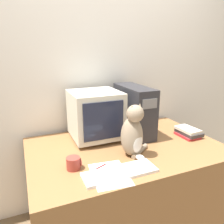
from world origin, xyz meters
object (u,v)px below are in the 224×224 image
computer_tower (134,110)px  keyboard (120,172)px  book_stack (188,132)px  pen (98,168)px  cat (133,133)px  mug (74,163)px  crt_monitor (95,115)px

computer_tower → keyboard: (-0.39, -0.55, -0.20)m
book_stack → pen: 0.91m
cat → book_stack: cat is taller
keyboard → mug: size_ratio=4.92×
mug → book_stack: bearing=7.6°
computer_tower → cat: (-0.21, -0.37, -0.04)m
computer_tower → book_stack: 0.50m
crt_monitor → mug: (-0.29, -0.41, -0.17)m
pen → crt_monitor: bearing=72.5°
keyboard → book_stack: bearing=21.0°
cat → mug: cat is taller
computer_tower → keyboard: computer_tower is taller
cat → book_stack: size_ratio=1.76×
computer_tower → mug: (-0.63, -0.38, -0.17)m
crt_monitor → cat: size_ratio=1.05×
computer_tower → cat: size_ratio=1.28×
computer_tower → mug: bearing=-148.6°
crt_monitor → keyboard: 0.61m
pen → mug: 0.16m
crt_monitor → pen: (-0.15, -0.47, -0.20)m
keyboard → mug: mug is taller
computer_tower → cat: 0.43m
keyboard → book_stack: (0.79, 0.30, 0.03)m
crt_monitor → pen: 0.53m
crt_monitor → book_stack: (0.74, -0.27, -0.17)m
crt_monitor → book_stack: bearing=-20.2°
book_stack → pen: bearing=-167.6°
crt_monitor → mug: bearing=-125.1°
keyboard → mug: bearing=145.9°
keyboard → book_stack: 0.84m
crt_monitor → book_stack: crt_monitor is taller
cat → book_stack: bearing=-1.4°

